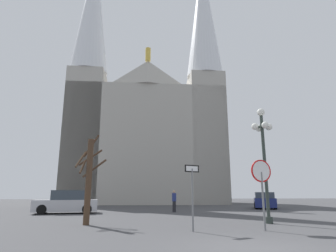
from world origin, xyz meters
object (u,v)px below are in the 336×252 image
stop_sign (262,179)px  pedestrian_walking (174,199)px  cathedral (147,121)px  parked_car_far_silver (67,203)px  street_lamp (263,146)px  one_way_arrow_sign (192,188)px  parked_car_near_navy (264,201)px  bare_tree (89,177)px

stop_sign → pedestrian_walking: size_ratio=1.71×
cathedral → parked_car_far_silver: cathedral is taller
stop_sign → parked_car_far_silver: size_ratio=0.61×
stop_sign → parked_car_far_silver: stop_sign is taller
stop_sign → street_lamp: size_ratio=0.48×
one_way_arrow_sign → cathedral: bearing=91.6°
cathedral → one_way_arrow_sign: bearing=-88.4°
parked_car_near_navy → parked_car_far_silver: (-16.50, -4.38, 0.05)m
one_way_arrow_sign → parked_car_far_silver: 12.47m
street_lamp → pedestrian_walking: (-3.38, 8.40, -2.72)m
pedestrian_walking → stop_sign: bearing=-79.4°
stop_sign → parked_car_near_navy: (6.81, 14.79, -1.24)m
stop_sign → street_lamp: street_lamp is taller
parked_car_far_silver → pedestrian_walking: pedestrian_walking is taller
cathedral → street_lamp: cathedral is taller
street_lamp → bare_tree: bearing=177.5°
cathedral → parked_car_near_navy: bearing=-50.9°
stop_sign → pedestrian_walking: 11.12m
one_way_arrow_sign → bare_tree: 5.21m
stop_sign → parked_car_near_navy: size_ratio=0.61×
bare_tree → pedestrian_walking: (5.11, 8.03, -1.17)m
cathedral → street_lamp: 26.61m
parked_car_near_navy → pedestrian_walking: bearing=-156.2°
cathedral → pedestrian_walking: 19.59m
street_lamp → bare_tree: 8.64m
one_way_arrow_sign → bare_tree: bare_tree is taller
cathedral → one_way_arrow_sign: size_ratio=14.93×
cathedral → one_way_arrow_sign: (0.79, -27.50, -9.51)m
cathedral → stop_sign: cathedral is taller
cathedral → parked_car_near_navy: (10.39, -12.78, -10.41)m
cathedral → street_lamp: bearing=-78.9°
cathedral → parked_car_far_silver: bearing=-109.6°
stop_sign → pedestrian_walking: bearing=100.6°
one_way_arrow_sign → pedestrian_walking: size_ratio=1.56×
street_lamp → parked_car_near_navy: 13.79m
cathedral → pedestrian_walking: (1.54, -16.68, -10.14)m
parked_car_far_silver → one_way_arrow_sign: bearing=-56.3°
street_lamp → parked_car_near_navy: bearing=66.0°
cathedral → bare_tree: 26.53m
stop_sign → pedestrian_walking: (-2.04, 10.88, -0.98)m
street_lamp → parked_car_far_silver: 13.90m
one_way_arrow_sign → parked_car_near_navy: size_ratio=0.56×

